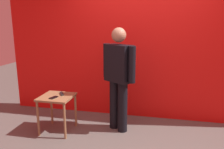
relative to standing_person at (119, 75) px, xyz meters
name	(u,v)px	position (x,y,z in m)	size (l,w,h in m)	color
back_wall_red	(144,25)	(0.31, 0.66, 0.75)	(5.08, 0.12, 3.34)	red
standing_person	(119,75)	(0.00, 0.00, 0.00)	(0.60, 0.44, 1.64)	black
side_table	(57,102)	(-0.93, -0.27, -0.43)	(0.50, 0.50, 0.59)	olive
cell_phone	(54,97)	(-0.94, -0.36, -0.32)	(0.07, 0.14, 0.01)	black
tv_remote	(62,94)	(-0.89, -0.17, -0.32)	(0.04, 0.17, 0.02)	black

